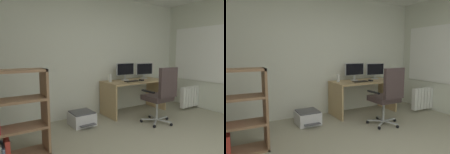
% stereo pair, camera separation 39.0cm
% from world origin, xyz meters
% --- Properties ---
extents(wall_back, '(5.05, 0.10, 2.61)m').
position_xyz_m(wall_back, '(0.00, 2.64, 1.31)').
color(wall_back, silver).
rests_on(wall_back, ground).
extents(window_pane, '(0.01, 1.30, 1.23)m').
position_xyz_m(window_pane, '(2.52, 1.65, 1.34)').
color(window_pane, white).
extents(window_frame, '(0.02, 1.38, 1.31)m').
position_xyz_m(window_frame, '(2.51, 1.65, 1.34)').
color(window_frame, white).
extents(desk, '(1.46, 0.67, 0.74)m').
position_xyz_m(desk, '(0.93, 2.22, 0.54)').
color(desk, tan).
rests_on(desk, ground).
extents(monitor_main, '(0.50, 0.18, 0.39)m').
position_xyz_m(monitor_main, '(0.78, 2.36, 0.98)').
color(monitor_main, '#B2B5B7').
rests_on(monitor_main, desk).
extents(monitor_secondary, '(0.49, 0.18, 0.38)m').
position_xyz_m(monitor_secondary, '(1.37, 2.36, 0.96)').
color(monitor_secondary, '#B2B5B7').
rests_on(monitor_secondary, desk).
extents(keyboard, '(0.35, 0.15, 0.02)m').
position_xyz_m(keyboard, '(0.76, 2.08, 0.75)').
color(keyboard, black).
rests_on(keyboard, desk).
extents(computer_mouse, '(0.07, 0.10, 0.03)m').
position_xyz_m(computer_mouse, '(1.02, 2.06, 0.76)').
color(computer_mouse, black).
rests_on(computer_mouse, desk).
extents(desktop_speaker, '(0.07, 0.07, 0.17)m').
position_xyz_m(desktop_speaker, '(0.34, 2.31, 0.83)').
color(desktop_speaker, silver).
rests_on(desktop_speaker, desk).
extents(office_chair, '(0.60, 0.63, 1.11)m').
position_xyz_m(office_chair, '(0.83, 1.30, 0.61)').
color(office_chair, '#B7BABC').
rests_on(office_chair, ground).
extents(printer, '(0.43, 0.52, 0.26)m').
position_xyz_m(printer, '(-0.44, 2.11, 0.13)').
color(printer, silver).
rests_on(printer, ground).
extents(radiator, '(1.00, 0.10, 0.49)m').
position_xyz_m(radiator, '(2.43, 1.65, 0.31)').
color(radiator, white).
rests_on(radiator, ground).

